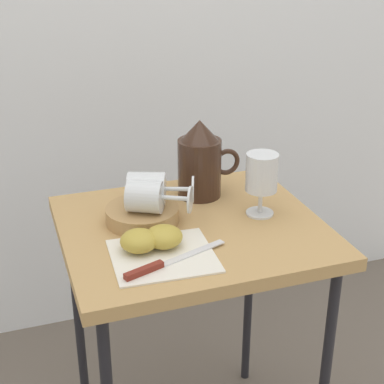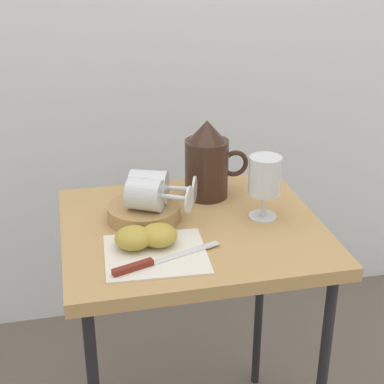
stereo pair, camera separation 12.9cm
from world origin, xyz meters
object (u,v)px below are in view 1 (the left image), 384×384
object	(u,v)px
apple_half_right	(164,237)
knife	(162,264)
pitcher	(200,166)
apple_half_left	(139,241)
table	(192,250)
wine_glass_upright	(262,177)
wine_glass_tipped_near	(147,197)
wine_glass_tipped_far	(149,189)
basket_tray	(142,214)

from	to	relation	value
apple_half_right	knife	size ratio (longest dim) A/B	0.34
pitcher	apple_half_left	size ratio (longest dim) A/B	2.47
table	wine_glass_upright	size ratio (longest dim) A/B	4.63
wine_glass_tipped_near	wine_glass_tipped_far	bearing A→B (deg)	70.81
wine_glass_upright	apple_half_left	xyz separation A→B (m)	(-0.31, -0.08, -0.07)
wine_glass_upright	pitcher	bearing A→B (deg)	123.08
knife	table	bearing A→B (deg)	53.20
wine_glass_upright	apple_half_left	world-z (taller)	wine_glass_upright
pitcher	wine_glass_tipped_near	size ratio (longest dim) A/B	1.25
basket_tray	wine_glass_tipped_far	size ratio (longest dim) A/B	1.01
knife	pitcher	bearing A→B (deg)	58.22
basket_tray	pitcher	world-z (taller)	pitcher
table	knife	size ratio (longest dim) A/B	2.96
table	wine_glass_tipped_near	world-z (taller)	wine_glass_tipped_near
pitcher	apple_half_left	bearing A→B (deg)	-133.29
basket_tray	wine_glass_tipped_far	xyz separation A→B (m)	(0.02, 0.01, 0.06)
wine_glass_tipped_near	wine_glass_tipped_far	size ratio (longest dim) A/B	0.95
table	pitcher	size ratio (longest dim) A/B	3.53
pitcher	table	bearing A→B (deg)	-115.76
table	apple_half_left	world-z (taller)	apple_half_left
basket_tray	apple_half_right	distance (m)	0.13
apple_half_right	table	bearing A→B (deg)	41.61
table	knife	distance (m)	0.21
table	wine_glass_tipped_near	distance (m)	0.17
pitcher	wine_glass_tipped_far	bearing A→B (deg)	-151.71
wine_glass_tipped_far	apple_half_left	size ratio (longest dim) A/B	2.07
wine_glass_upright	basket_tray	bearing A→B (deg)	168.54
table	apple_half_left	bearing A→B (deg)	-150.70
basket_tray	wine_glass_upright	bearing A→B (deg)	-11.46
basket_tray	pitcher	distance (m)	0.20
wine_glass_upright	apple_half_left	distance (m)	0.32
wine_glass_tipped_near	apple_half_left	size ratio (longest dim) A/B	1.98
wine_glass_tipped_near	knife	size ratio (longest dim) A/B	0.67
wine_glass_tipped_far	apple_half_left	distance (m)	0.16
pitcher	apple_half_right	xyz separation A→B (m)	(-0.16, -0.22, -0.05)
wine_glass_tipped_far	apple_half_right	world-z (taller)	wine_glass_tipped_far
wine_glass_tipped_far	knife	size ratio (longest dim) A/B	0.70
basket_tray	knife	xyz separation A→B (m)	(-0.01, -0.20, -0.01)
table	basket_tray	distance (m)	0.14
wine_glass_upright	knife	world-z (taller)	wine_glass_upright
wine_glass_tipped_near	wine_glass_tipped_far	xyz separation A→B (m)	(0.01, 0.04, 0.00)
apple_half_right	wine_glass_upright	bearing A→B (deg)	16.43
basket_tray	wine_glass_tipped_near	world-z (taller)	wine_glass_tipped_near
table	knife	xyz separation A→B (m)	(-0.11, -0.15, 0.07)
wine_glass_tipped_near	apple_half_left	distance (m)	0.12
wine_glass_upright	wine_glass_tipped_near	bearing A→B (deg)	173.34
wine_glass_upright	wine_glass_tipped_near	size ratio (longest dim) A/B	0.96
knife	wine_glass_tipped_far	bearing A→B (deg)	81.06
apple_half_left	apple_half_right	bearing A→B (deg)	0.63
table	basket_tray	xyz separation A→B (m)	(-0.10, 0.05, 0.08)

